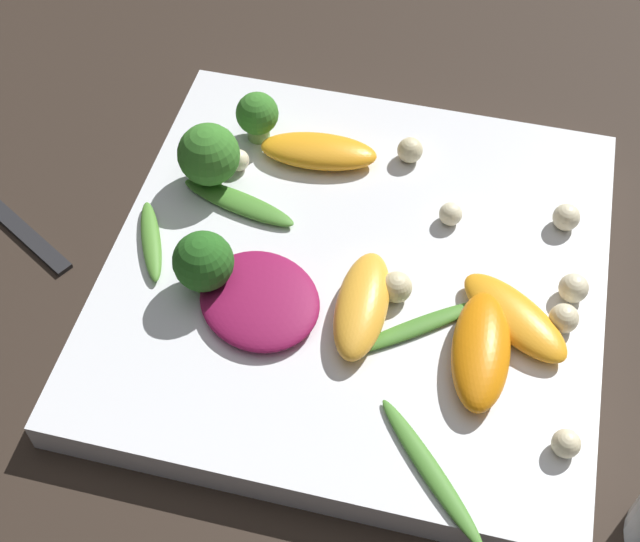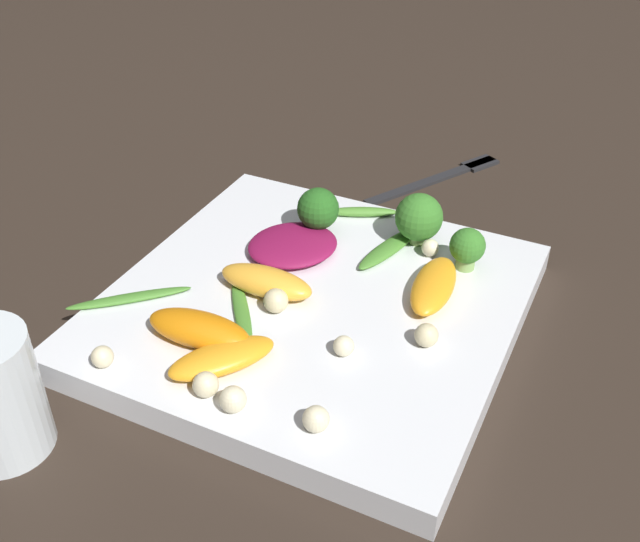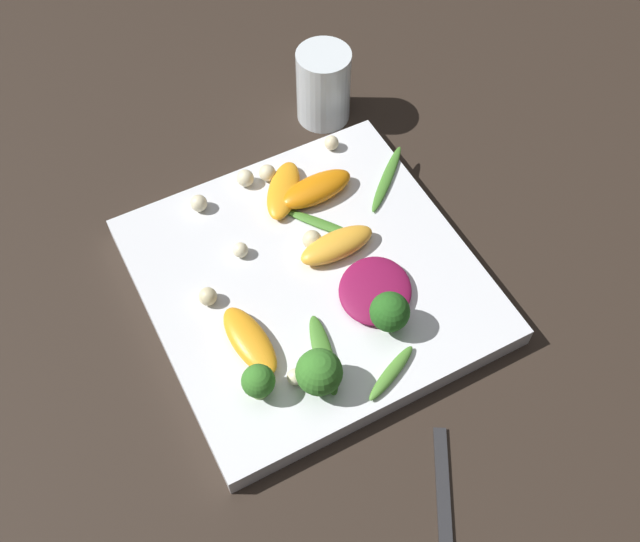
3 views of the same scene
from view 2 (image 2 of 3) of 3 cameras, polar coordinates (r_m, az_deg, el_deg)
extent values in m
plane|color=#2D231C|center=(0.60, -0.49, -3.73)|extent=(2.40, 2.40, 0.00)
cube|color=white|center=(0.59, -0.49, -2.86)|extent=(0.30, 0.30, 0.02)
cube|color=#262628|center=(0.79, 8.60, 6.97)|extent=(0.16, 0.10, 0.01)
cube|color=#262628|center=(0.84, 12.11, 8.13)|extent=(0.04, 0.04, 0.01)
ellipsoid|color=maroon|center=(0.63, -2.09, 2.00)|extent=(0.10, 0.10, 0.01)
ellipsoid|color=orange|center=(0.52, -7.48, -6.59)|extent=(0.08, 0.07, 0.02)
ellipsoid|color=orange|center=(0.59, 8.65, -1.10)|extent=(0.08, 0.04, 0.02)
ellipsoid|color=orange|center=(0.54, -9.21, -4.40)|extent=(0.04, 0.08, 0.02)
ellipsoid|color=#FCAD33|center=(0.58, -4.12, -0.82)|extent=(0.03, 0.08, 0.02)
cylinder|color=#7A9E51|center=(0.65, 7.42, 2.70)|extent=(0.01, 0.01, 0.01)
sphere|color=#387A28|center=(0.64, 7.55, 4.09)|extent=(0.04, 0.04, 0.04)
cylinder|color=#84AD5B|center=(0.65, -0.15, 3.45)|extent=(0.01, 0.01, 0.01)
sphere|color=#26601E|center=(0.64, -0.15, 4.77)|extent=(0.04, 0.04, 0.04)
cylinder|color=#84AD5B|center=(0.62, 11.02, 0.77)|extent=(0.02, 0.02, 0.01)
sphere|color=#387A28|center=(0.61, 11.17, 1.91)|extent=(0.03, 0.03, 0.03)
ellipsoid|color=#518E33|center=(0.68, 3.21, 4.52)|extent=(0.04, 0.06, 0.01)
ellipsoid|color=#47842D|center=(0.59, -14.31, -2.01)|extent=(0.07, 0.08, 0.01)
ellipsoid|color=#47842D|center=(0.56, -5.98, -3.16)|extent=(0.08, 0.06, 0.00)
ellipsoid|color=#47842D|center=(0.63, 5.29, 1.77)|extent=(0.08, 0.04, 0.01)
sphere|color=beige|center=(0.47, -0.31, -11.22)|extent=(0.02, 0.02, 0.02)
sphere|color=beige|center=(0.54, 8.11, -4.87)|extent=(0.02, 0.02, 0.02)
sphere|color=beige|center=(0.50, -8.70, -8.55)|extent=(0.02, 0.02, 0.02)
sphere|color=beige|center=(0.52, 1.81, -5.73)|extent=(0.01, 0.01, 0.01)
sphere|color=beige|center=(0.56, -3.38, -2.27)|extent=(0.02, 0.02, 0.02)
sphere|color=beige|center=(0.63, 8.39, 1.76)|extent=(0.01, 0.01, 0.01)
sphere|color=beige|center=(0.49, -6.65, -9.70)|extent=(0.02, 0.02, 0.02)
sphere|color=beige|center=(0.54, -16.25, -6.29)|extent=(0.02, 0.02, 0.02)
camera|label=1|loc=(0.65, -38.96, 36.80)|focal=50.00mm
camera|label=3|loc=(0.81, 35.25, 48.64)|focal=42.00mm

